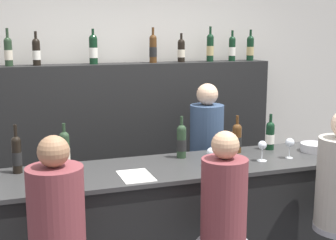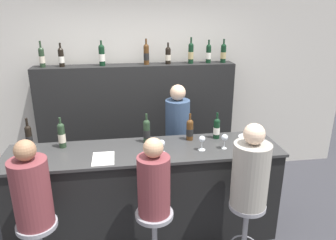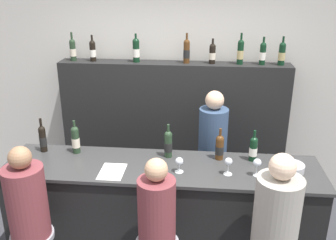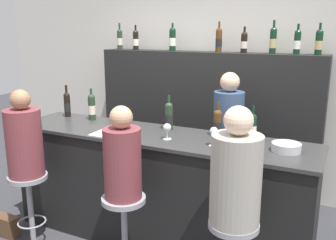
{
  "view_description": "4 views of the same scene",
  "coord_description": "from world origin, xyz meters",
  "px_view_note": "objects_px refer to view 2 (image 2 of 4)",
  "views": [
    {
      "loc": [
        -1.2,
        -2.78,
        2.02
      ],
      "look_at": [
        -0.16,
        0.25,
        1.41
      ],
      "focal_mm": 50.0,
      "sensor_mm": 36.0,
      "label": 1
    },
    {
      "loc": [
        -0.22,
        -2.77,
        2.48
      ],
      "look_at": [
        0.24,
        0.28,
        1.38
      ],
      "focal_mm": 35.0,
      "sensor_mm": 36.0,
      "label": 2
    },
    {
      "loc": [
        0.35,
        -2.64,
        2.64
      ],
      "look_at": [
        0.05,
        0.4,
        1.46
      ],
      "focal_mm": 40.0,
      "sensor_mm": 36.0,
      "label": 3
    },
    {
      "loc": [
        1.53,
        -2.54,
        1.98
      ],
      "look_at": [
        0.08,
        0.4,
        1.17
      ],
      "focal_mm": 40.0,
      "sensor_mm": 36.0,
      "label": 4
    }
  ],
  "objects_px": {
    "wine_bottle_backbar_7": "(223,53)",
    "wine_bottle_counter_2": "(147,131)",
    "wine_glass_0": "(161,144)",
    "wine_bottle_counter_0": "(29,137)",
    "wine_glass_1": "(202,140)",
    "guest_seated_right": "(251,171)",
    "wine_bottle_backbar_6": "(208,53)",
    "wine_bottle_backbar_3": "(146,54)",
    "wine_bottle_backbar_4": "(168,55)",
    "wine_bottle_backbar_5": "(191,53)",
    "wine_bottle_backbar_1": "(61,57)",
    "guest_seated_middle": "(154,182)",
    "wine_bottle_counter_4": "(217,128)",
    "wine_bottle_counter_1": "(62,135)",
    "metal_bowl": "(249,140)",
    "wine_glass_2": "(225,138)",
    "bar_stool_middle": "(155,227)",
    "bartender": "(177,148)",
    "wine_bottle_backbar_0": "(42,57)",
    "bar_stool_right": "(246,218)",
    "guest_seated_left": "(31,189)",
    "wine_bottle_counter_3": "(190,129)",
    "wine_bottle_backbar_2": "(102,55)"
  },
  "relations": [
    {
      "from": "wine_bottle_backbar_7",
      "to": "wine_bottle_counter_2",
      "type": "bearing_deg",
      "value": -137.38
    },
    {
      "from": "wine_bottle_backbar_7",
      "to": "wine_glass_0",
      "type": "height_order",
      "value": "wine_bottle_backbar_7"
    },
    {
      "from": "wine_bottle_counter_0",
      "to": "wine_glass_1",
      "type": "distance_m",
      "value": 1.78
    },
    {
      "from": "guest_seated_right",
      "to": "wine_bottle_backbar_6",
      "type": "bearing_deg",
      "value": 87.63
    },
    {
      "from": "wine_bottle_backbar_3",
      "to": "wine_bottle_backbar_4",
      "type": "xyz_separation_m",
      "value": [
        0.29,
        0.0,
        -0.02
      ]
    },
    {
      "from": "wine_bottle_counter_2",
      "to": "wine_bottle_backbar_5",
      "type": "relative_size",
      "value": 0.94
    },
    {
      "from": "wine_bottle_backbar_1",
      "to": "guest_seated_middle",
      "type": "bearing_deg",
      "value": -62.3
    },
    {
      "from": "wine_bottle_counter_4",
      "to": "wine_bottle_backbar_3",
      "type": "bearing_deg",
      "value": 122.4
    },
    {
      "from": "wine_bottle_counter_1",
      "to": "wine_glass_1",
      "type": "xyz_separation_m",
      "value": [
        1.43,
        -0.29,
        -0.02
      ]
    },
    {
      "from": "guest_seated_middle",
      "to": "metal_bowl",
      "type": "bearing_deg",
      "value": 28.91
    },
    {
      "from": "wine_bottle_counter_0",
      "to": "wine_bottle_backbar_1",
      "type": "xyz_separation_m",
      "value": [
        0.23,
        1.07,
        0.65
      ]
    },
    {
      "from": "wine_bottle_backbar_4",
      "to": "wine_glass_2",
      "type": "bearing_deg",
      "value": -74.03
    },
    {
      "from": "bar_stool_middle",
      "to": "bartender",
      "type": "relative_size",
      "value": 0.44
    },
    {
      "from": "wine_bottle_backbar_3",
      "to": "wine_glass_2",
      "type": "xyz_separation_m",
      "value": [
        0.68,
        -1.35,
        -0.68
      ]
    },
    {
      "from": "wine_bottle_backbar_0",
      "to": "wine_bottle_backbar_3",
      "type": "xyz_separation_m",
      "value": [
        1.32,
        0.0,
        0.01
      ]
    },
    {
      "from": "wine_bottle_counter_1",
      "to": "bar_stool_middle",
      "type": "bearing_deg",
      "value": -41.82
    },
    {
      "from": "wine_bottle_counter_0",
      "to": "bar_stool_middle",
      "type": "relative_size",
      "value": 0.49
    },
    {
      "from": "wine_bottle_counter_2",
      "to": "wine_glass_0",
      "type": "xyz_separation_m",
      "value": [
        0.12,
        -0.29,
        -0.04
      ]
    },
    {
      "from": "wine_bottle_counter_2",
      "to": "wine_glass_2",
      "type": "bearing_deg",
      "value": -20.1
    },
    {
      "from": "bartender",
      "to": "bar_stool_right",
      "type": "bearing_deg",
      "value": -70.61
    },
    {
      "from": "wine_glass_1",
      "to": "guest_seated_left",
      "type": "bearing_deg",
      "value": -162.45
    },
    {
      "from": "wine_bottle_counter_0",
      "to": "wine_bottle_counter_1",
      "type": "relative_size",
      "value": 1.04
    },
    {
      "from": "wine_glass_0",
      "to": "bartender",
      "type": "relative_size",
      "value": 0.09
    },
    {
      "from": "wine_glass_0",
      "to": "guest_seated_left",
      "type": "height_order",
      "value": "guest_seated_left"
    },
    {
      "from": "wine_bottle_backbar_3",
      "to": "wine_bottle_backbar_7",
      "type": "height_order",
      "value": "wine_bottle_backbar_3"
    },
    {
      "from": "wine_bottle_counter_2",
      "to": "wine_glass_1",
      "type": "height_order",
      "value": "wine_bottle_counter_2"
    },
    {
      "from": "wine_bottle_counter_0",
      "to": "wine_bottle_backbar_0",
      "type": "xyz_separation_m",
      "value": [
        -0.01,
        1.07,
        0.66
      ]
    },
    {
      "from": "wine_bottle_backbar_1",
      "to": "guest_seated_right",
      "type": "relative_size",
      "value": 0.37
    },
    {
      "from": "wine_bottle_backbar_4",
      "to": "guest_seated_middle",
      "type": "distance_m",
      "value": 2.06
    },
    {
      "from": "metal_bowl",
      "to": "wine_bottle_counter_3",
      "type": "bearing_deg",
      "value": 164.3
    },
    {
      "from": "bartender",
      "to": "guest_seated_middle",
      "type": "bearing_deg",
      "value": -109.0
    },
    {
      "from": "wine_bottle_counter_1",
      "to": "wine_bottle_counter_0",
      "type": "bearing_deg",
      "value": -180.0
    },
    {
      "from": "wine_glass_0",
      "to": "guest_seated_left",
      "type": "xyz_separation_m",
      "value": [
        -1.16,
        -0.5,
        -0.12
      ]
    },
    {
      "from": "bar_stool_right",
      "to": "wine_bottle_backbar_0",
      "type": "bearing_deg",
      "value": 138.53
    },
    {
      "from": "wine_glass_2",
      "to": "guest_seated_left",
      "type": "xyz_separation_m",
      "value": [
        -1.81,
        -0.5,
        -0.14
      ]
    },
    {
      "from": "wine_bottle_backbar_6",
      "to": "wine_glass_0",
      "type": "bearing_deg",
      "value": -121.46
    },
    {
      "from": "wine_bottle_backbar_7",
      "to": "wine_glass_2",
      "type": "xyz_separation_m",
      "value": [
        -0.38,
        -1.35,
        -0.67
      ]
    },
    {
      "from": "metal_bowl",
      "to": "wine_bottle_backbar_3",
      "type": "bearing_deg",
      "value": 128.57
    },
    {
      "from": "guest_seated_middle",
      "to": "bartender",
      "type": "height_order",
      "value": "bartender"
    },
    {
      "from": "wine_bottle_counter_2",
      "to": "wine_bottle_backbar_5",
      "type": "height_order",
      "value": "wine_bottle_backbar_5"
    },
    {
      "from": "guest_seated_middle",
      "to": "guest_seated_right",
      "type": "relative_size",
      "value": 0.9
    },
    {
      "from": "wine_bottle_backbar_4",
      "to": "wine_glass_1",
      "type": "xyz_separation_m",
      "value": [
        0.15,
        -1.35,
        -0.66
      ]
    },
    {
      "from": "wine_bottle_backbar_4",
      "to": "bar_stool_middle",
      "type": "bearing_deg",
      "value": -102.38
    },
    {
      "from": "wine_bottle_counter_1",
      "to": "wine_glass_2",
      "type": "bearing_deg",
      "value": -9.73
    },
    {
      "from": "wine_bottle_backbar_2",
      "to": "bar_stool_right",
      "type": "distance_m",
      "value": 2.64
    },
    {
      "from": "wine_bottle_counter_1",
      "to": "wine_bottle_backbar_4",
      "type": "xyz_separation_m",
      "value": [
        1.28,
        1.07,
        0.64
      ]
    },
    {
      "from": "wine_bottle_backbar_6",
      "to": "wine_bottle_counter_1",
      "type": "bearing_deg",
      "value": -149.88
    },
    {
      "from": "wine_glass_0",
      "to": "wine_bottle_backbar_3",
      "type": "bearing_deg",
      "value": 90.76
    },
    {
      "from": "wine_bottle_backbar_3",
      "to": "guest_seated_right",
      "type": "distance_m",
      "value": 2.16
    },
    {
      "from": "wine_bottle_backbar_7",
      "to": "wine_bottle_counter_3",
      "type": "bearing_deg",
      "value": -122.65
    }
  ]
}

